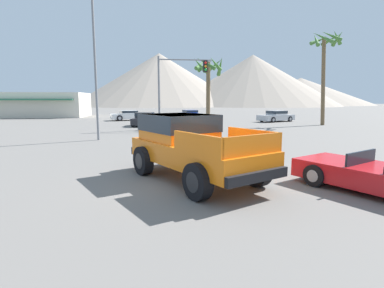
{
  "coord_description": "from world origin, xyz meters",
  "views": [
    {
      "loc": [
        -0.85,
        -9.11,
        2.4
      ],
      "look_at": [
        0.32,
        0.61,
        0.95
      ],
      "focal_mm": 28.0,
      "sensor_mm": 36.0,
      "label": 1
    }
  ],
  "objects_px": {
    "red_convertible_car": "(378,177)",
    "traffic_light_main": "(179,78)",
    "parked_car_blue": "(190,114)",
    "street_lamp_post": "(95,51)",
    "orange_pickup_truck": "(189,142)",
    "parked_car_silver": "(276,116)",
    "palm_tree_short": "(209,74)",
    "parked_car_dark": "(145,119)",
    "parked_car_white": "(129,115)",
    "palm_tree_tall": "(326,55)"
  },
  "relations": [
    {
      "from": "red_convertible_car",
      "to": "traffic_light_main",
      "type": "bearing_deg",
      "value": 74.54
    },
    {
      "from": "parked_car_blue",
      "to": "street_lamp_post",
      "type": "xyz_separation_m",
      "value": [
        -7.92,
        -20.53,
        4.61
      ]
    },
    {
      "from": "orange_pickup_truck",
      "to": "parked_car_silver",
      "type": "bearing_deg",
      "value": 34.2
    },
    {
      "from": "palm_tree_short",
      "to": "traffic_light_main",
      "type": "bearing_deg",
      "value": -148.61
    },
    {
      "from": "orange_pickup_truck",
      "to": "parked_car_blue",
      "type": "relative_size",
      "value": 1.14
    },
    {
      "from": "parked_car_silver",
      "to": "parked_car_dark",
      "type": "bearing_deg",
      "value": 78.74
    },
    {
      "from": "parked_car_dark",
      "to": "traffic_light_main",
      "type": "relative_size",
      "value": 0.74
    },
    {
      "from": "street_lamp_post",
      "to": "palm_tree_short",
      "type": "bearing_deg",
      "value": 44.08
    },
    {
      "from": "parked_car_dark",
      "to": "traffic_light_main",
      "type": "distance_m",
      "value": 5.99
    },
    {
      "from": "red_convertible_car",
      "to": "parked_car_white",
      "type": "xyz_separation_m",
      "value": [
        -8.83,
        29.14,
        0.17
      ]
    },
    {
      "from": "parked_car_silver",
      "to": "traffic_light_main",
      "type": "distance_m",
      "value": 13.89
    },
    {
      "from": "street_lamp_post",
      "to": "palm_tree_short",
      "type": "distance_m",
      "value": 11.27
    },
    {
      "from": "parked_car_white",
      "to": "parked_car_blue",
      "type": "bearing_deg",
      "value": 93.24
    },
    {
      "from": "parked_car_silver",
      "to": "palm_tree_short",
      "type": "relative_size",
      "value": 0.75
    },
    {
      "from": "parked_car_blue",
      "to": "parked_car_dark",
      "type": "distance_m",
      "value": 11.85
    },
    {
      "from": "parked_car_white",
      "to": "street_lamp_post",
      "type": "relative_size",
      "value": 0.53
    },
    {
      "from": "red_convertible_car",
      "to": "parked_car_dark",
      "type": "distance_m",
      "value": 22.59
    },
    {
      "from": "parked_car_silver",
      "to": "parked_car_white",
      "type": "bearing_deg",
      "value": 51.01
    },
    {
      "from": "parked_car_dark",
      "to": "traffic_light_main",
      "type": "bearing_deg",
      "value": 137.44
    },
    {
      "from": "red_convertible_car",
      "to": "traffic_light_main",
      "type": "height_order",
      "value": "traffic_light_main"
    },
    {
      "from": "street_lamp_post",
      "to": "palm_tree_short",
      "type": "xyz_separation_m",
      "value": [
        8.09,
        7.83,
        -0.57
      ]
    },
    {
      "from": "parked_car_silver",
      "to": "traffic_light_main",
      "type": "relative_size",
      "value": 0.78
    },
    {
      "from": "palm_tree_tall",
      "to": "parked_car_blue",
      "type": "bearing_deg",
      "value": 133.8
    },
    {
      "from": "parked_car_blue",
      "to": "parked_car_dark",
      "type": "bearing_deg",
      "value": 49.08
    },
    {
      "from": "traffic_light_main",
      "to": "parked_car_dark",
      "type": "bearing_deg",
      "value": 127.75
    },
    {
      "from": "parked_car_blue",
      "to": "parked_car_dark",
      "type": "relative_size",
      "value": 1.11
    },
    {
      "from": "parked_car_silver",
      "to": "street_lamp_post",
      "type": "bearing_deg",
      "value": 104.14
    },
    {
      "from": "traffic_light_main",
      "to": "palm_tree_short",
      "type": "height_order",
      "value": "palm_tree_short"
    },
    {
      "from": "street_lamp_post",
      "to": "orange_pickup_truck",
      "type": "bearing_deg",
      "value": -64.6
    },
    {
      "from": "parked_car_dark",
      "to": "palm_tree_tall",
      "type": "distance_m",
      "value": 17.95
    },
    {
      "from": "parked_car_blue",
      "to": "red_convertible_car",
      "type": "bearing_deg",
      "value": 79.02
    },
    {
      "from": "orange_pickup_truck",
      "to": "red_convertible_car",
      "type": "distance_m",
      "value": 5.21
    },
    {
      "from": "orange_pickup_truck",
      "to": "red_convertible_car",
      "type": "xyz_separation_m",
      "value": [
        4.71,
        -2.12,
        -0.68
      ]
    },
    {
      "from": "parked_car_white",
      "to": "parked_car_silver",
      "type": "bearing_deg",
      "value": 57.97
    },
    {
      "from": "parked_car_white",
      "to": "parked_car_dark",
      "type": "height_order",
      "value": "parked_car_dark"
    },
    {
      "from": "traffic_light_main",
      "to": "palm_tree_short",
      "type": "relative_size",
      "value": 0.95
    },
    {
      "from": "traffic_light_main",
      "to": "parked_car_white",
      "type": "bearing_deg",
      "value": 113.84
    },
    {
      "from": "traffic_light_main",
      "to": "palm_tree_tall",
      "type": "relative_size",
      "value": 0.67
    },
    {
      "from": "traffic_light_main",
      "to": "street_lamp_post",
      "type": "height_order",
      "value": "street_lamp_post"
    },
    {
      "from": "red_convertible_car",
      "to": "palm_tree_short",
      "type": "distance_m",
      "value": 19.83
    },
    {
      "from": "palm_tree_short",
      "to": "parked_car_blue",
      "type": "bearing_deg",
      "value": 90.76
    },
    {
      "from": "red_convertible_car",
      "to": "parked_car_dark",
      "type": "bearing_deg",
      "value": 79.9
    },
    {
      "from": "parked_car_blue",
      "to": "street_lamp_post",
      "type": "bearing_deg",
      "value": 55.68
    },
    {
      "from": "red_convertible_car",
      "to": "parked_car_blue",
      "type": "height_order",
      "value": "parked_car_blue"
    },
    {
      "from": "parked_car_blue",
      "to": "traffic_light_main",
      "type": "xyz_separation_m",
      "value": [
        -2.53,
        -14.34,
        3.55
      ]
    },
    {
      "from": "parked_car_white",
      "to": "parked_car_blue",
      "type": "height_order",
      "value": "parked_car_white"
    },
    {
      "from": "traffic_light_main",
      "to": "parked_car_silver",
      "type": "bearing_deg",
      "value": 32.7
    },
    {
      "from": "red_convertible_car",
      "to": "parked_car_blue",
      "type": "xyz_separation_m",
      "value": [
        -1.25,
        32.05,
        0.14
      ]
    },
    {
      "from": "red_convertible_car",
      "to": "traffic_light_main",
      "type": "relative_size",
      "value": 0.75
    },
    {
      "from": "parked_car_silver",
      "to": "traffic_light_main",
      "type": "bearing_deg",
      "value": 98.0
    }
  ]
}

